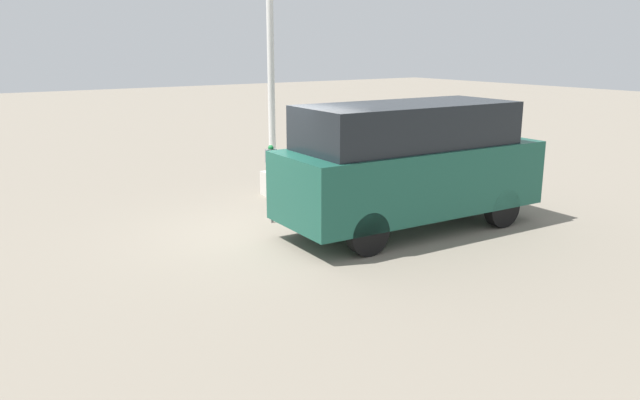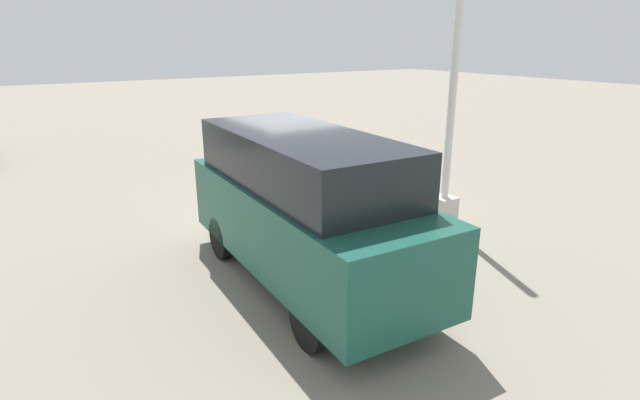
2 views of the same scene
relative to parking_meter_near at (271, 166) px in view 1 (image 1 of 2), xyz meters
The scene contains 4 objects.
ground_plane 1.29m from the parking_meter_near, 113.96° to the right, with size 80.00×80.00×0.00m, color gray.
parking_meter_near is the anchor object (origin of this frame).
lamp_post 2.39m from the parking_meter_near, 59.70° to the left, with size 0.44×0.44×5.73m.
parked_van 2.62m from the parking_meter_near, 43.74° to the right, with size 5.12×2.03×2.35m.
Camera 1 is at (-5.49, -9.60, 3.37)m, focal length 35.00 mm.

